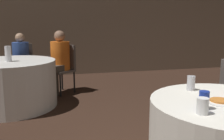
{
  "coord_description": "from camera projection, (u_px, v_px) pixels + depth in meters",
  "views": [
    {
      "loc": [
        -1.23,
        -1.37,
        1.27
      ],
      "look_at": [
        -0.64,
        0.98,
        0.83
      ],
      "focal_mm": 40.0,
      "sensor_mm": 36.0,
      "label": 1
    }
  ],
  "objects": [
    {
      "name": "wall_back",
      "position": [
        98.0,
        19.0,
        6.35
      ],
      "size": [
        16.0,
        0.06,
        2.8
      ],
      "color": "gray",
      "rests_on": "ground_plane"
    },
    {
      "name": "chair_far_northeast",
      "position": [
        65.0,
        64.0,
        4.67
      ],
      "size": [
        0.56,
        0.56,
        0.89
      ],
      "rotation": [
        0.0,
        0.0,
        -4.04
      ],
      "color": "#59514C",
      "rests_on": "ground_plane"
    },
    {
      "name": "person_blue_shirt",
      "position": [
        21.0,
        63.0,
        4.7
      ],
      "size": [
        0.31,
        0.49,
        1.11
      ],
      "rotation": [
        0.0,
        0.0,
        -3.2
      ],
      "color": "black",
      "rests_on": "ground_plane"
    },
    {
      "name": "person_orange_shirt",
      "position": [
        58.0,
        62.0,
        4.54
      ],
      "size": [
        0.48,
        0.47,
        1.16
      ],
      "rotation": [
        0.0,
        0.0,
        -4.04
      ],
      "color": "#4C4238",
      "rests_on": "ground_plane"
    },
    {
      "name": "soda_can_silver",
      "position": [
        191.0,
        83.0,
        2.09
      ],
      "size": [
        0.07,
        0.07,
        0.12
      ],
      "color": "silver",
      "rests_on": "table_near"
    },
    {
      "name": "pizza_plate_near",
      "position": [
        220.0,
        101.0,
        1.78
      ],
      "size": [
        0.24,
        0.24,
        0.02
      ],
      "color": "white",
      "rests_on": "table_near"
    },
    {
      "name": "cup_near",
      "position": [
        203.0,
        106.0,
        1.53
      ],
      "size": [
        0.07,
        0.07,
        0.1
      ],
      "color": "white",
      "rests_on": "table_near"
    },
    {
      "name": "bottle_far",
      "position": [
        8.0,
        54.0,
        3.69
      ],
      "size": [
        0.09,
        0.09,
        0.23
      ],
      "color": "white",
      "rests_on": "table_far"
    },
    {
      "name": "soda_can_blue",
      "position": [
        204.0,
        100.0,
        1.62
      ],
      "size": [
        0.07,
        0.07,
        0.12
      ],
      "color": "#1E38A5",
      "rests_on": "table_near"
    },
    {
      "name": "chair_far_north",
      "position": [
        22.0,
        63.0,
        4.87
      ],
      "size": [
        0.42,
        0.43,
        0.89
      ],
      "rotation": [
        0.0,
        0.0,
        -3.2
      ],
      "color": "#59514C",
      "rests_on": "ground_plane"
    },
    {
      "name": "table_far",
      "position": [
        11.0,
        84.0,
        3.85
      ],
      "size": [
        1.36,
        1.36,
        0.73
      ],
      "color": "white",
      "rests_on": "ground_plane"
    }
  ]
}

